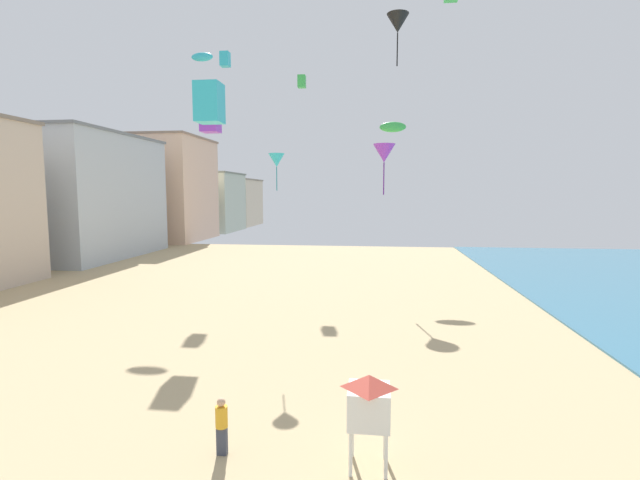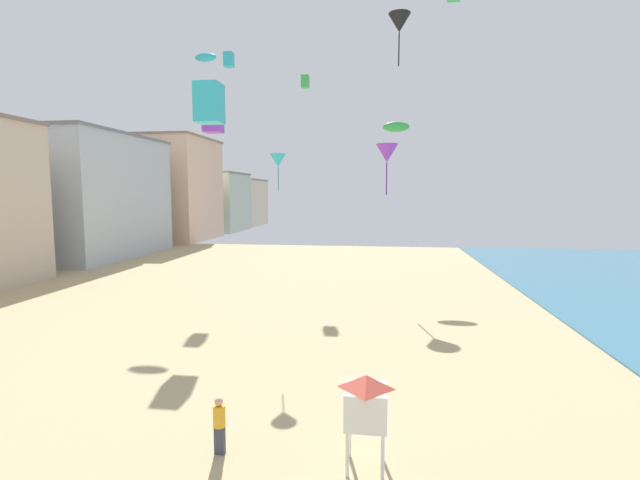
% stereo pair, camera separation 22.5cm
% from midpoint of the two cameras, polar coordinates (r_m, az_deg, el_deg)
% --- Properties ---
extents(boardwalk_hotel_mid, '(15.82, 18.28, 13.85)m').
position_cam_midpoint_polar(boardwalk_hotel_mid, '(59.29, -28.71, 4.88)').
color(boardwalk_hotel_mid, '#ADB7C1').
rests_on(boardwalk_hotel_mid, ground).
extents(boardwalk_hotel_far, '(17.72, 14.35, 15.70)m').
position_cam_midpoint_polar(boardwalk_hotel_far, '(75.76, -20.02, 6.02)').
color(boardwalk_hotel_far, beige).
rests_on(boardwalk_hotel_far, ground).
extents(boardwalk_hotel_distant, '(18.02, 13.22, 11.08)m').
position_cam_midpoint_polar(boardwalk_hotel_distant, '(90.51, -15.18, 4.64)').
color(boardwalk_hotel_distant, '#B7C6B2').
rests_on(boardwalk_hotel_distant, ground).
extents(boardwalk_hotel_furthest, '(17.14, 14.47, 10.30)m').
position_cam_midpoint_polar(boardwalk_hotel_furthest, '(104.74, -11.94, 4.66)').
color(boardwalk_hotel_furthest, beige).
rests_on(boardwalk_hotel_furthest, ground).
extents(kite_flyer, '(0.34, 0.34, 1.64)m').
position_cam_midpoint_polar(kite_flyer, '(13.89, -12.04, -21.47)').
color(kite_flyer, '#383D4C').
rests_on(kite_flyer, ground).
extents(lifeguard_stand, '(1.10, 1.10, 2.55)m').
position_cam_midpoint_polar(lifeguard_stand, '(12.70, 6.33, -19.47)').
color(lifeguard_stand, white).
rests_on(lifeguard_stand, ground).
extents(kite_purple_box, '(1.08, 1.08, 1.69)m').
position_cam_midpoint_polar(kite_purple_box, '(29.82, -13.07, 14.62)').
color(kite_purple_box, purple).
extents(kite_cyan_box, '(0.81, 0.81, 1.27)m').
position_cam_midpoint_polar(kite_cyan_box, '(44.90, -11.22, 21.32)').
color(kite_cyan_box, '#2DB7CC').
extents(kite_cyan_parafoil, '(1.76, 0.49, 0.68)m').
position_cam_midpoint_polar(kite_cyan_parafoil, '(39.84, -13.99, 21.36)').
color(kite_cyan_parafoil, '#2DB7CC').
extents(kite_black_delta, '(1.09, 1.09, 2.49)m').
position_cam_midpoint_polar(kite_black_delta, '(24.99, 10.21, 25.23)').
color(kite_black_delta, black).
extents(kite_green_box_2, '(0.68, 0.68, 1.07)m').
position_cam_midpoint_polar(kite_green_box_2, '(42.84, -1.71, 19.26)').
color(kite_green_box_2, green).
extents(kite_cyan_box_2, '(0.87, 0.87, 1.37)m').
position_cam_midpoint_polar(kite_cyan_box_2, '(17.00, -13.36, 16.38)').
color(kite_cyan_box_2, '#2DB7CC').
extents(kite_purple_delta, '(1.56, 1.56, 3.55)m').
position_cam_midpoint_polar(kite_purple_delta, '(32.73, 8.60, 10.72)').
color(kite_purple_delta, purple).
extents(kite_green_parafoil, '(2.19, 0.61, 0.85)m').
position_cam_midpoint_polar(kite_green_parafoil, '(39.34, 9.70, 13.82)').
color(kite_green_parafoil, green).
extents(kite_cyan_delta, '(0.84, 0.84, 1.90)m').
position_cam_midpoint_polar(kite_cyan_delta, '(23.84, -5.01, 9.93)').
color(kite_cyan_delta, '#2DB7CC').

